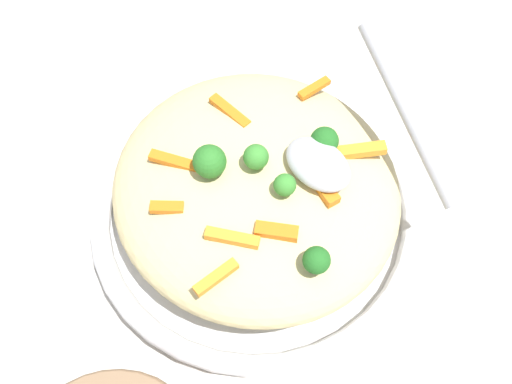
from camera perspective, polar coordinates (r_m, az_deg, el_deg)
ground_plane at (r=0.55m, az=-0.00°, el=-3.10°), size 2.40×2.40×0.00m
serving_bowl at (r=0.53m, az=-0.00°, el=-2.06°), size 0.29×0.29×0.04m
pasta_mound at (r=0.49m, az=-0.00°, el=0.37°), size 0.24×0.23×0.07m
carrot_piece_0 at (r=0.52m, az=5.55°, el=9.80°), size 0.01×0.03×0.01m
carrot_piece_1 at (r=0.44m, az=1.96°, el=-3.76°), size 0.03×0.03×0.01m
carrot_piece_2 at (r=0.44m, az=-2.28°, el=-4.35°), size 0.04×0.03×0.01m
carrot_piece_3 at (r=0.45m, az=-8.45°, el=-1.45°), size 0.02×0.02×0.01m
carrot_piece_4 at (r=0.48m, az=9.92°, el=3.92°), size 0.03×0.04×0.01m
carrot_piece_5 at (r=0.47m, az=-7.62°, el=2.87°), size 0.04×0.03×0.01m
carrot_piece_6 at (r=0.50m, az=-2.50°, el=7.65°), size 0.04×0.01×0.01m
carrot_piece_7 at (r=0.43m, az=-3.82°, el=-8.07°), size 0.01×0.04×0.01m
carrot_piece_8 at (r=0.46m, az=6.26°, el=0.58°), size 0.04×0.02×0.01m
broccoli_floret_0 at (r=0.45m, az=-4.43°, el=2.89°), size 0.03×0.03×0.03m
broccoli_floret_1 at (r=0.45m, az=0.12°, el=3.37°), size 0.02×0.02×0.02m
broccoli_floret_2 at (r=0.44m, az=2.88°, el=0.76°), size 0.02×0.02×0.02m
broccoli_floret_3 at (r=0.47m, az=6.51°, el=4.82°), size 0.02×0.02×0.03m
broccoli_floret_4 at (r=0.42m, az=5.76°, el=-6.47°), size 0.02×0.02×0.02m
serving_spoon at (r=0.46m, az=8.87°, el=4.32°), size 0.14×0.12×0.06m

